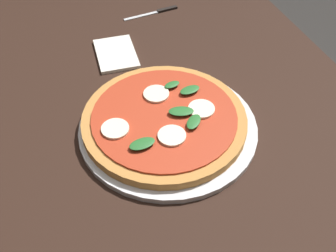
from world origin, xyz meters
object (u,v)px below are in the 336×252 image
dining_table (147,150)px  pizza (164,120)px  napkin (115,54)px  knife (158,12)px  serving_tray (168,127)px

dining_table → pizza: size_ratio=4.63×
dining_table → napkin: (0.23, 0.00, 0.10)m
pizza → dining_table: bearing=37.9°
dining_table → knife: 0.42m
dining_table → serving_tray: serving_tray is taller
pizza → napkin: 0.27m
napkin → knife: napkin is taller
dining_table → knife: knife is taller
dining_table → napkin: napkin is taller
dining_table → knife: size_ratio=9.60×
dining_table → knife: (0.38, -0.15, 0.10)m
napkin → pizza: bearing=-173.6°
napkin → knife: size_ratio=0.85×
dining_table → pizza: 0.13m
dining_table → serving_tray: size_ratio=4.26×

